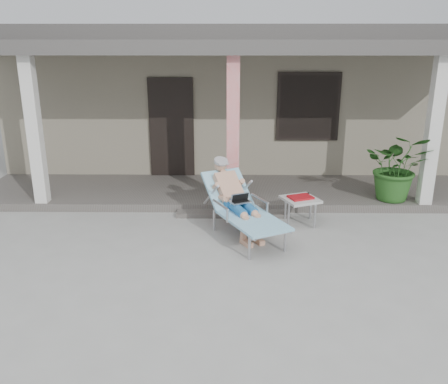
{
  "coord_description": "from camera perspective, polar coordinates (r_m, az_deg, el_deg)",
  "views": [
    {
      "loc": [
        -0.07,
        -6.08,
        3.02
      ],
      "look_at": [
        -0.14,
        0.6,
        0.85
      ],
      "focal_mm": 38.0,
      "sensor_mm": 36.0,
      "label": 1
    }
  ],
  "objects": [
    {
      "name": "potted_palm",
      "position": [
        9.25,
        20.13,
        2.87
      ],
      "size": [
        1.38,
        1.28,
        1.26
      ],
      "primitive_type": "imported",
      "rotation": [
        0.0,
        0.0,
        -0.3
      ],
      "color": "#26591E",
      "rests_on": "porch_deck"
    },
    {
      "name": "lounger",
      "position": [
        7.47,
        1.82,
        0.26
      ],
      "size": [
        1.43,
        1.91,
        1.21
      ],
      "rotation": [
        0.0,
        0.0,
        0.47
      ],
      "color": "#B7B7BC",
      "rests_on": "ground"
    },
    {
      "name": "side_table",
      "position": [
        8.1,
        9.17,
        -1.03
      ],
      "size": [
        0.71,
        0.71,
        0.49
      ],
      "rotation": [
        0.0,
        0.0,
        0.38
      ],
      "color": "#BCBCB7",
      "rests_on": "ground"
    },
    {
      "name": "ground",
      "position": [
        6.79,
        1.15,
        -8.42
      ],
      "size": [
        60.0,
        60.0,
        0.0
      ],
      "primitive_type": "plane",
      "color": "#9E9E99",
      "rests_on": "ground"
    },
    {
      "name": "house",
      "position": [
        12.65,
        0.94,
        11.83
      ],
      "size": [
        10.4,
        5.4,
        3.3
      ],
      "color": "gray",
      "rests_on": "ground"
    },
    {
      "name": "porch_deck",
      "position": [
        9.55,
        0.99,
        0.02
      ],
      "size": [
        10.0,
        2.0,
        0.15
      ],
      "primitive_type": "cube",
      "color": "#605B56",
      "rests_on": "ground"
    },
    {
      "name": "porch_step",
      "position": [
        8.48,
        1.04,
        -2.62
      ],
      "size": [
        2.0,
        0.3,
        0.07
      ],
      "primitive_type": "cube",
      "color": "#605B56",
      "rests_on": "ground"
    },
    {
      "name": "porch_overhang",
      "position": [
        9.03,
        1.09,
        16.51
      ],
      "size": [
        10.0,
        2.3,
        2.85
      ],
      "color": "silver",
      "rests_on": "porch_deck"
    }
  ]
}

